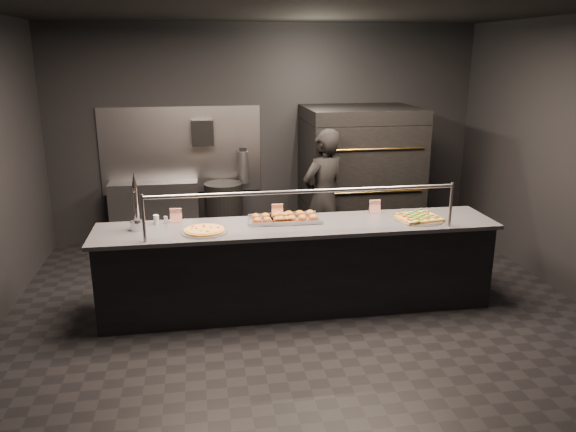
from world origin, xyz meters
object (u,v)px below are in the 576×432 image
at_px(pizza_oven, 359,177).
at_px(trash_bin, 224,214).
at_px(prep_shelf, 155,214).
at_px(slider_tray_b, 296,217).
at_px(towel_dispenser, 202,133).
at_px(slider_tray_a, 271,219).
at_px(worker, 323,198).
at_px(fire_extinguisher, 243,167).
at_px(beer_tap, 137,214).
at_px(round_pizza, 204,231).
at_px(service_counter, 298,266).
at_px(square_pizza, 418,218).

distance_m(pizza_oven, trash_bin, 1.94).
height_order(prep_shelf, slider_tray_b, slider_tray_b).
height_order(pizza_oven, slider_tray_b, pizza_oven).
height_order(towel_dispenser, trash_bin, towel_dispenser).
bearing_deg(trash_bin, slider_tray_a, -79.05).
xyz_separation_m(prep_shelf, worker, (2.14, -1.10, 0.42)).
height_order(prep_shelf, towel_dispenser, towel_dispenser).
bearing_deg(fire_extinguisher, towel_dispenser, -178.96).
bearing_deg(pizza_oven, slider_tray_b, -124.45).
xyz_separation_m(towel_dispenser, trash_bin, (0.25, -0.21, -1.11)).
bearing_deg(prep_shelf, towel_dispenser, 5.71).
xyz_separation_m(pizza_oven, trash_bin, (-1.85, 0.28, -0.53)).
distance_m(towel_dispenser, trash_bin, 1.16).
height_order(pizza_oven, towel_dispenser, pizza_oven).
bearing_deg(slider_tray_a, beer_tap, -176.95).
relative_size(pizza_oven, round_pizza, 4.21).
xyz_separation_m(pizza_oven, fire_extinguisher, (-1.55, 0.50, 0.09)).
bearing_deg(fire_extinguisher, beer_tap, -118.29).
relative_size(service_counter, fire_extinguisher, 8.12).
xyz_separation_m(towel_dispenser, round_pizza, (-0.05, -2.49, -0.61)).
distance_m(fire_extinguisher, trash_bin, 0.72).
bearing_deg(worker, square_pizza, 92.48).
xyz_separation_m(pizza_oven, slider_tray_a, (-1.46, -1.75, -0.02)).
relative_size(pizza_oven, towel_dispenser, 5.46).
bearing_deg(slider_tray_b, beer_tap, -177.41).
bearing_deg(towel_dispenser, round_pizza, -91.15).
distance_m(round_pizza, square_pizza, 2.23).
height_order(pizza_oven, beer_tap, pizza_oven).
bearing_deg(square_pizza, service_counter, 178.81).
distance_m(service_counter, trash_bin, 2.28).
height_order(beer_tap, square_pizza, beer_tap).
height_order(service_counter, round_pizza, service_counter).
height_order(round_pizza, trash_bin, round_pizza).
distance_m(prep_shelf, trash_bin, 0.96).
relative_size(fire_extinguisher, trash_bin, 0.57).
bearing_deg(fire_extinguisher, prep_shelf, -176.34).
height_order(round_pizza, slider_tray_a, slider_tray_a).
distance_m(towel_dispenser, beer_tap, 2.46).
relative_size(trash_bin, worker, 0.51).
relative_size(pizza_oven, beer_tap, 3.28).
distance_m(prep_shelf, round_pizza, 2.55).
bearing_deg(pizza_oven, trash_bin, 171.36).
bearing_deg(slider_tray_a, fire_extinguisher, 92.39).
bearing_deg(towel_dispenser, trash_bin, -39.87).
height_order(trash_bin, worker, worker).
bearing_deg(worker, trash_bin, -66.89).
bearing_deg(service_counter, towel_dispenser, 110.63).
height_order(pizza_oven, prep_shelf, pizza_oven).
xyz_separation_m(fire_extinguisher, round_pizza, (-0.60, -2.50, -0.12)).
relative_size(round_pizza, slider_tray_b, 0.89).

